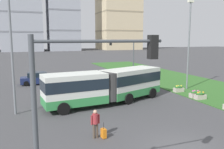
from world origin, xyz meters
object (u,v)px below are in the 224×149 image
(streetlight_median, at_px, (189,42))
(apartment_tower_centre, at_px, (62,2))
(articulated_bus, at_px, (107,85))
(traffic_light_near_left, at_px, (81,96))
(traffic_light_far_right, at_px, (125,52))
(flower_planter_3, at_px, (195,94))
(car_navy_sedan, at_px, (38,78))
(flower_planter_2, at_px, (200,96))
(streetlight_left, at_px, (12,48))
(pedestrian_crossing, at_px, (95,122))
(apartment_tower_eastcentre, at_px, (118,14))
(flower_planter_4, at_px, (179,89))
(rolling_suitcase, at_px, (104,133))

(streetlight_median, xyz_separation_m, apartment_tower_centre, (1.53, 97.24, 17.93))
(articulated_bus, relative_size, traffic_light_near_left, 1.98)
(traffic_light_far_right, bearing_deg, flower_planter_3, -82.54)
(car_navy_sedan, height_order, flower_planter_2, car_navy_sedan)
(streetlight_left, bearing_deg, pedestrian_crossing, -55.02)
(streetlight_median, bearing_deg, pedestrian_crossing, -145.92)
(flower_planter_3, bearing_deg, streetlight_median, 63.03)
(pedestrian_crossing, xyz_separation_m, apartment_tower_centre, (15.48, 106.68, 22.42))
(car_navy_sedan, relative_size, traffic_light_far_right, 0.78)
(apartment_tower_centre, bearing_deg, pedestrian_crossing, -98.26)
(car_navy_sedan, xyz_separation_m, traffic_light_near_left, (-0.07, -24.84, 3.40))
(articulated_bus, relative_size, streetlight_left, 1.26)
(pedestrian_crossing, xyz_separation_m, apartment_tower_eastcentre, (45.89, 109.61, 18.32))
(flower_planter_2, relative_size, flower_planter_3, 1.00)
(streetlight_left, bearing_deg, flower_planter_2, -5.42)
(pedestrian_crossing, bearing_deg, apartment_tower_centre, 81.74)
(traffic_light_near_left, height_order, apartment_tower_centre, apartment_tower_centre)
(articulated_bus, distance_m, apartment_tower_centre, 102.66)
(flower_planter_4, bearing_deg, flower_planter_2, -90.00)
(rolling_suitcase, distance_m, apartment_tower_centre, 110.37)
(streetlight_median, xyz_separation_m, apartment_tower_eastcentre, (31.94, 100.17, 13.84))
(apartment_tower_centre, bearing_deg, flower_planter_2, -91.93)
(flower_planter_2, xyz_separation_m, traffic_light_near_left, (-14.25, -10.94, 3.73))
(pedestrian_crossing, xyz_separation_m, traffic_light_far_right, (10.31, 19.03, 2.97))
(articulated_bus, bearing_deg, traffic_light_near_left, -112.60)
(rolling_suitcase, height_order, streetlight_left, streetlight_left)
(flower_planter_4, bearing_deg, apartment_tower_eastcentre, 71.52)
(apartment_tower_centre, bearing_deg, car_navy_sedan, -101.34)
(traffic_light_near_left, xyz_separation_m, streetlight_left, (-2.39, 12.52, 1.00))
(flower_planter_4, height_order, traffic_light_far_right, traffic_light_far_right)
(rolling_suitcase, xyz_separation_m, traffic_light_far_right, (9.86, 19.23, 3.66))
(streetlight_left, bearing_deg, rolling_suitcase, -53.29)
(car_navy_sedan, relative_size, flower_planter_2, 4.03)
(flower_planter_4, relative_size, apartment_tower_centre, 0.02)
(car_navy_sedan, distance_m, flower_planter_3, 19.35)
(rolling_suitcase, bearing_deg, flower_planter_2, 24.01)
(flower_planter_4, bearing_deg, streetlight_median, 29.18)
(traffic_light_far_right, bearing_deg, articulated_bus, -120.61)
(streetlight_left, relative_size, apartment_tower_centre, 0.20)
(apartment_tower_centre, bearing_deg, traffic_light_near_left, -98.92)
(apartment_tower_centre, bearing_deg, apartment_tower_eastcentre, 5.50)
(pedestrian_crossing, height_order, traffic_light_far_right, traffic_light_far_right)
(streetlight_median, relative_size, apartment_tower_eastcentre, 0.26)
(flower_planter_2, relative_size, streetlight_median, 0.11)
(flower_planter_2, bearing_deg, flower_planter_3, 90.00)
(flower_planter_4, xyz_separation_m, traffic_light_far_right, (-1.75, 10.65, 3.54))
(rolling_suitcase, relative_size, flower_planter_4, 0.88)
(apartment_tower_centre, bearing_deg, flower_planter_4, -92.00)
(traffic_light_near_left, height_order, streetlight_left, streetlight_left)
(flower_planter_3, relative_size, flower_planter_4, 1.00)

